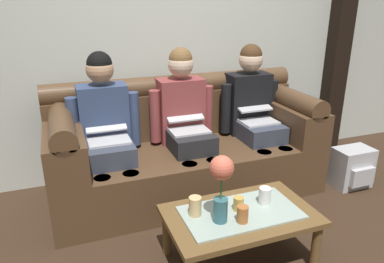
% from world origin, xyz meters
% --- Properties ---
extents(back_wall_patterned, '(6.00, 0.12, 2.90)m').
position_xyz_m(back_wall_patterned, '(0.00, 1.70, 1.45)').
color(back_wall_patterned, silver).
rests_on(back_wall_patterned, ground_plane).
extents(timber_pillar, '(0.20, 0.20, 2.90)m').
position_xyz_m(timber_pillar, '(1.86, 1.58, 1.45)').
color(timber_pillar, black).
rests_on(timber_pillar, ground_plane).
extents(couch, '(2.22, 0.88, 0.96)m').
position_xyz_m(couch, '(0.00, 1.17, 0.37)').
color(couch, '#513823').
rests_on(couch, ground_plane).
extents(person_left, '(0.56, 0.67, 1.22)m').
position_xyz_m(person_left, '(-0.65, 1.17, 0.66)').
color(person_left, '#383D4C').
rests_on(person_left, ground_plane).
extents(person_middle, '(0.56, 0.67, 1.22)m').
position_xyz_m(person_middle, '(0.00, 1.17, 0.66)').
color(person_middle, '#232326').
rests_on(person_middle, ground_plane).
extents(person_right, '(0.56, 0.67, 1.22)m').
position_xyz_m(person_right, '(0.65, 1.17, 0.66)').
color(person_right, '#383D4C').
rests_on(person_right, ground_plane).
extents(coffee_table, '(0.92, 0.55, 0.36)m').
position_xyz_m(coffee_table, '(0.00, 0.14, 0.31)').
color(coffee_table, brown).
rests_on(coffee_table, ground_plane).
extents(flower_vase, '(0.14, 0.14, 0.42)m').
position_xyz_m(flower_vase, '(-0.16, 0.09, 0.63)').
color(flower_vase, '#336672').
rests_on(flower_vase, coffee_table).
extents(cup_near_left, '(0.08, 0.08, 0.11)m').
position_xyz_m(cup_near_left, '(0.19, 0.17, 0.42)').
color(cup_near_left, white).
rests_on(cup_near_left, coffee_table).
extents(cup_near_right, '(0.06, 0.06, 0.09)m').
position_xyz_m(cup_near_right, '(-0.01, 0.16, 0.41)').
color(cup_near_right, gold).
rests_on(cup_near_right, coffee_table).
extents(cup_far_center, '(0.07, 0.07, 0.10)m').
position_xyz_m(cup_far_center, '(-0.04, 0.04, 0.41)').
color(cup_far_center, '#B26633').
rests_on(cup_far_center, coffee_table).
extents(cup_far_left, '(0.08, 0.08, 0.12)m').
position_xyz_m(cup_far_left, '(-0.27, 0.21, 0.42)').
color(cup_far_left, '#DBB77A').
rests_on(cup_far_left, coffee_table).
extents(backpack_right, '(0.33, 0.26, 0.35)m').
position_xyz_m(backpack_right, '(1.40, 0.68, 0.17)').
color(backpack_right, '#B7B7BC').
rests_on(backpack_right, ground_plane).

